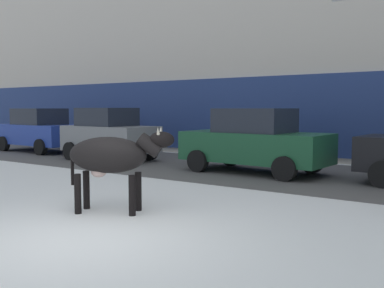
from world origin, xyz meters
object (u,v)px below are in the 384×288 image
Objects in this scene: car_blue_sedan at (40,130)px; car_darkgreen_sedan at (254,141)px; car_grey_hatchback at (109,134)px; pedestrian_by_cars at (126,130)px; cow_black at (112,157)px.

car_blue_sedan is 1.00× the size of car_darkgreen_sedan.
car_blue_sedan is 1.20× the size of car_grey_hatchback.
car_darkgreen_sedan is 2.48× the size of pedestrian_by_cars.
car_blue_sedan is 10.41m from car_darkgreen_sedan.
car_grey_hatchback is at bearing -6.60° from car_blue_sedan.
pedestrian_by_cars is at bearing 124.45° from car_grey_hatchback.
pedestrian_by_cars is (2.60, 2.54, -0.03)m from car_blue_sedan.
car_grey_hatchback reaches higher than pedestrian_by_cars.
car_darkgreen_sedan is 8.35m from pedestrian_by_cars.
cow_black is at bearing -30.63° from car_blue_sedan.
car_darkgreen_sedan is (10.40, -0.43, 0.00)m from car_blue_sedan.
car_blue_sedan reaches higher than cow_black.
cow_black is 0.44× the size of car_darkgreen_sedan.
cow_black is at bearing -88.61° from car_darkgreen_sedan.
car_grey_hatchback reaches higher than car_darkgreen_sedan.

